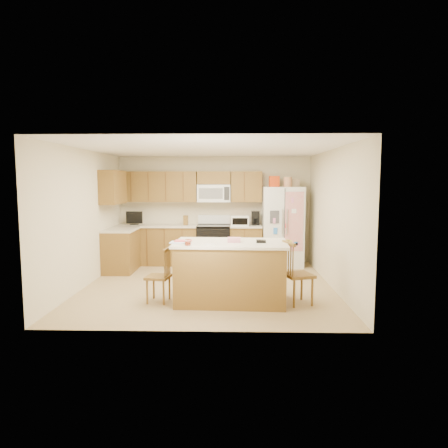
{
  "coord_description": "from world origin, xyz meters",
  "views": [
    {
      "loc": [
        0.48,
        -7.19,
        1.92
      ],
      "look_at": [
        0.28,
        0.35,
        1.11
      ],
      "focal_mm": 32.0,
      "sensor_mm": 36.0,
      "label": 1
    }
  ],
  "objects_px": {
    "refrigerator": "(282,226)",
    "windsor_chair_left": "(160,276)",
    "windsor_chair_back": "(232,266)",
    "windsor_chair_right": "(297,275)",
    "island": "(231,272)",
    "stove": "(214,244)"
  },
  "relations": [
    {
      "from": "windsor_chair_left",
      "to": "windsor_chair_back",
      "type": "bearing_deg",
      "value": 32.52
    },
    {
      "from": "island",
      "to": "windsor_chair_left",
      "type": "bearing_deg",
      "value": -178.54
    },
    {
      "from": "windsor_chair_right",
      "to": "stove",
      "type": "bearing_deg",
      "value": 116.07
    },
    {
      "from": "stove",
      "to": "windsor_chair_left",
      "type": "distance_m",
      "value": 3.01
    },
    {
      "from": "refrigerator",
      "to": "windsor_chair_back",
      "type": "xyz_separation_m",
      "value": [
        -1.14,
        -2.13,
        -0.48
      ]
    },
    {
      "from": "windsor_chair_right",
      "to": "windsor_chair_left",
      "type": "bearing_deg",
      "value": 178.64
    },
    {
      "from": "windsor_chair_left",
      "to": "windsor_chair_right",
      "type": "height_order",
      "value": "windsor_chair_right"
    },
    {
      "from": "stove",
      "to": "refrigerator",
      "type": "xyz_separation_m",
      "value": [
        1.57,
        -0.06,
        0.45
      ]
    },
    {
      "from": "windsor_chair_right",
      "to": "refrigerator",
      "type": "bearing_deg",
      "value": 87.76
    },
    {
      "from": "refrigerator",
      "to": "stove",
      "type": "bearing_deg",
      "value": 177.7
    },
    {
      "from": "refrigerator",
      "to": "windsor_chair_right",
      "type": "xyz_separation_m",
      "value": [
        -0.11,
        -2.91,
        -0.45
      ]
    },
    {
      "from": "stove",
      "to": "windsor_chair_left",
      "type": "bearing_deg",
      "value": -103.74
    },
    {
      "from": "refrigerator",
      "to": "windsor_chair_back",
      "type": "height_order",
      "value": "refrigerator"
    },
    {
      "from": "windsor_chair_left",
      "to": "windsor_chair_back",
      "type": "distance_m",
      "value": 1.36
    },
    {
      "from": "stove",
      "to": "windsor_chair_back",
      "type": "bearing_deg",
      "value": -78.9
    },
    {
      "from": "refrigerator",
      "to": "island",
      "type": "xyz_separation_m",
      "value": [
        -1.15,
        -2.83,
        -0.43
      ]
    },
    {
      "from": "stove",
      "to": "refrigerator",
      "type": "bearing_deg",
      "value": -2.3
    },
    {
      "from": "refrigerator",
      "to": "windsor_chair_left",
      "type": "xyz_separation_m",
      "value": [
        -2.29,
        -2.86,
        -0.51
      ]
    },
    {
      "from": "stove",
      "to": "refrigerator",
      "type": "relative_size",
      "value": 0.55
    },
    {
      "from": "refrigerator",
      "to": "windsor_chair_left",
      "type": "height_order",
      "value": "refrigerator"
    },
    {
      "from": "windsor_chair_back",
      "to": "windsor_chair_left",
      "type": "bearing_deg",
      "value": -147.48
    },
    {
      "from": "island",
      "to": "windsor_chair_back",
      "type": "height_order",
      "value": "island"
    }
  ]
}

